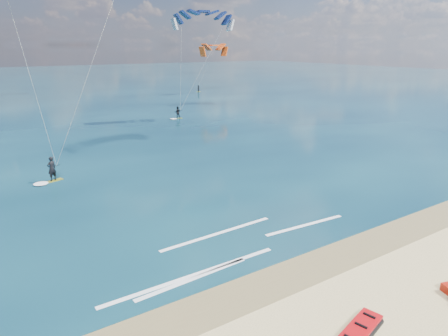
{
  "coord_description": "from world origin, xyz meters",
  "views": [
    {
      "loc": [
        -10.55,
        -8.46,
        9.77
      ],
      "look_at": [
        0.1,
        8.0,
        3.71
      ],
      "focal_mm": 32.0,
      "sensor_mm": 36.0,
      "label": 1
    }
  ],
  "objects": [
    {
      "name": "wet_sand_strip",
      "position": [
        0.0,
        3.0,
        0.0
      ],
      "size": [
        320.0,
        2.4,
        0.01
      ],
      "primitive_type": "cube",
      "color": "brown",
      "rests_on": "ground"
    },
    {
      "name": "packed_kite_left",
      "position": [
        -0.24,
        -1.25,
        0.0
      ],
      "size": [
        2.77,
        1.72,
        0.39
      ],
      "primitive_type": null,
      "rotation": [
        0.0,
        0.0,
        0.26
      ],
      "color": "red",
      "rests_on": "ground"
    },
    {
      "name": "kitesurfer_far",
      "position": [
        15.54,
        39.77,
        8.41
      ],
      "size": [
        10.02,
        4.53,
        15.51
      ],
      "rotation": [
        0.0,
        0.0,
        -0.32
      ],
      "color": "#A6C71D",
      "rests_on": "sea"
    },
    {
      "name": "kitesurfer_main",
      "position": [
        -5.22,
        19.46,
        9.43
      ],
      "size": [
        9.14,
        7.31,
        17.86
      ],
      "rotation": [
        0.0,
        0.0,
        0.3
      ],
      "color": "#BBBF16",
      "rests_on": "sea"
    },
    {
      "name": "ground",
      "position": [
        0.0,
        40.0,
        0.0
      ],
      "size": [
        320.0,
        320.0,
        0.0
      ],
      "primitive_type": "plane",
      "color": "tan",
      "rests_on": "ground"
    },
    {
      "name": "shoreline_foam",
      "position": [
        -0.95,
        6.15,
        0.04
      ],
      "size": [
        14.75,
        3.62,
        0.01
      ],
      "color": "white",
      "rests_on": "ground"
    },
    {
      "name": "sea",
      "position": [
        0.0,
        104.0,
        0.02
      ],
      "size": [
        320.0,
        200.0,
        0.04
      ],
      "primitive_type": "cube",
      "color": "#092333",
      "rests_on": "ground"
    }
  ]
}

